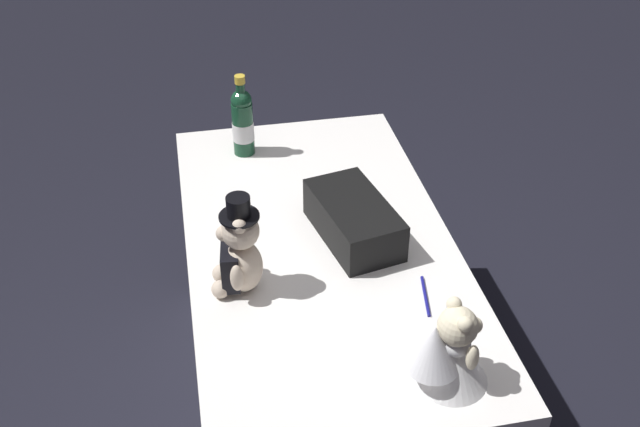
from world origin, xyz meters
TOP-DOWN VIEW (x-y plane):
  - ground_plane at (0.00, 0.00)m, footprint 12.00×12.00m
  - reception_table at (0.00, 0.00)m, footprint 1.41×0.75m
  - teddy_bear_groom at (0.15, -0.24)m, footprint 0.15×0.14m
  - teddy_bear_bride at (0.56, 0.18)m, footprint 0.17×0.20m
  - champagne_bottle at (-0.53, -0.15)m, footprint 0.07×0.07m
  - signing_pen at (0.28, 0.22)m, footprint 0.15×0.04m
  - gift_case_black at (-0.01, 0.10)m, footprint 0.36×0.24m

SIDE VIEW (x-z plane):
  - ground_plane at x=0.00m, z-range 0.00..0.00m
  - reception_table at x=0.00m, z-range 0.00..0.74m
  - signing_pen at x=0.28m, z-range 0.74..0.75m
  - gift_case_black at x=-0.01m, z-range 0.74..0.86m
  - teddy_bear_bride at x=0.56m, z-range 0.73..0.95m
  - teddy_bear_groom at x=0.15m, z-range 0.71..1.00m
  - champagne_bottle at x=-0.53m, z-range 0.72..1.00m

